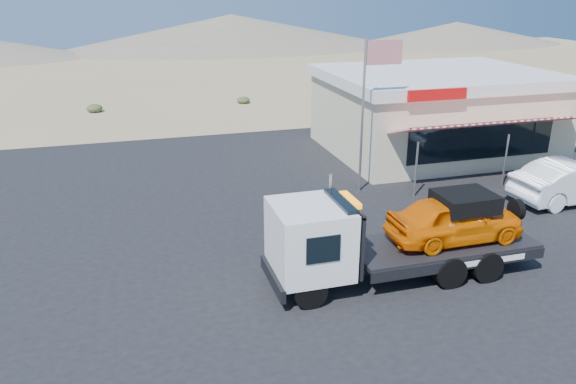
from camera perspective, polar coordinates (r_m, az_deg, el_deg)
The scene contains 7 objects.
ground at distance 17.34m, azimuth -1.30°, elevation -6.41°, with size 120.00×120.00×0.00m, color #9D8059.
asphalt_lot at distance 20.47m, azimuth 1.92°, elevation -2.03°, with size 32.00×24.00×0.02m, color black.
tow_truck at distance 15.82m, azimuth 11.10°, elevation -4.05°, with size 7.61×2.26×2.55m.
white_sedan at distance 23.76m, azimuth 27.03°, elevation 0.98°, with size 1.69×4.86×1.60m, color silver.
jerky_store at distance 28.57m, azimuth 14.65°, elevation 7.98°, with size 10.40×9.97×3.90m.
flagpole at distance 21.78m, azimuth 8.23°, elevation 9.47°, with size 1.55×0.10×6.00m.
distant_hills at distance 70.58m, azimuth -21.70°, elevation 14.22°, with size 126.00×48.00×4.20m.
Camera 1 is at (-3.98, -14.95, 7.82)m, focal length 35.00 mm.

